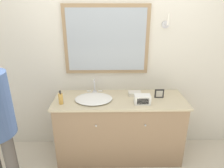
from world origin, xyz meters
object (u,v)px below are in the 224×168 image
appliance_box (142,99)px  soap_bottle (61,99)px  sink_basin (94,98)px  picture_frame (159,94)px

appliance_box → soap_bottle: bearing=179.4°
sink_basin → soap_bottle: size_ratio=2.70×
sink_basin → picture_frame: (0.83, 0.04, 0.04)m
appliance_box → picture_frame: 0.29m
appliance_box → sink_basin: bearing=168.7°
sink_basin → appliance_box: 0.60m
picture_frame → soap_bottle: bearing=-172.9°
sink_basin → soap_bottle: 0.40m
appliance_box → picture_frame: size_ratio=1.67×
sink_basin → soap_bottle: (-0.38, -0.11, 0.05)m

